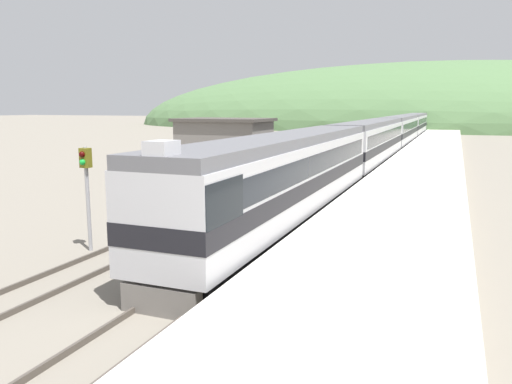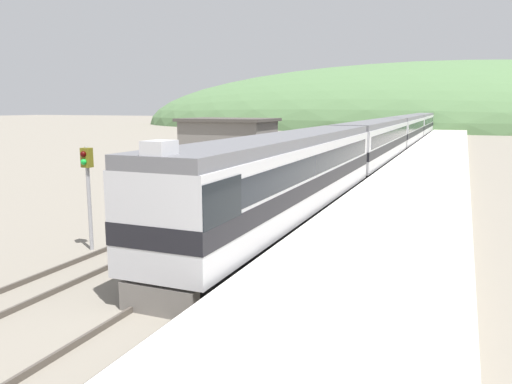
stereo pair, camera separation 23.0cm
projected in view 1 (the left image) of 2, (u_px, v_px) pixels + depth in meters
name	position (u px, v px, depth m)	size (l,w,h in m)	color
track_main	(401.00, 146.00, 67.06)	(1.52, 180.00, 0.16)	#4C443D
track_siding	(369.00, 145.00, 68.62)	(1.52, 180.00, 0.16)	#4C443D
platform	(429.00, 158.00, 47.02)	(5.86, 140.00, 0.92)	#BCB5A5
distant_hills	(429.00, 127.00, 131.96)	(170.66, 76.80, 33.49)	#517547
station_shed	(225.00, 145.00, 40.33)	(7.27, 5.13, 4.36)	slate
express_train_lead_car	(287.00, 177.00, 21.89)	(2.86, 21.49, 4.45)	black
carriage_second	(371.00, 142.00, 43.11)	(2.85, 22.64, 4.09)	black
carriage_third	(400.00, 130.00, 64.65)	(2.85, 22.64, 4.09)	black
carriage_fourth	(414.00, 125.00, 86.18)	(2.85, 22.64, 4.09)	black
carriage_fifth	(423.00, 121.00, 107.71)	(2.85, 22.64, 4.09)	black
signal_post_siding	(86.00, 177.00, 18.05)	(0.36, 0.42, 3.86)	#9E9EA3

